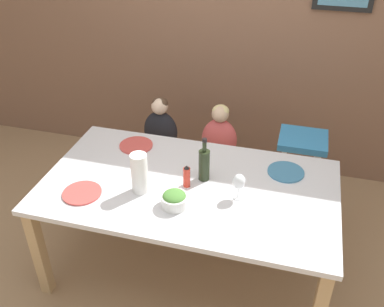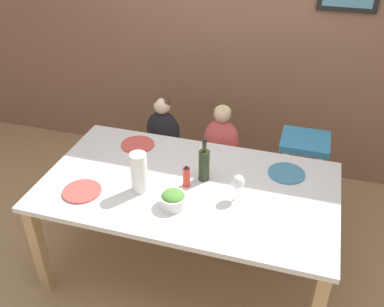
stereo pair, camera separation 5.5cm
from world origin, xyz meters
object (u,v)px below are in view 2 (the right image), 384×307
at_px(chair_right_highchair, 303,158).
at_px(salad_bowl_large, 173,199).
at_px(person_child_center, 222,135).
at_px(dinner_plate_back_right, 286,173).
at_px(person_child_left, 163,126).
at_px(dinner_plate_front_left, 82,191).
at_px(paper_towel_roll, 139,172).
at_px(wine_glass_near, 238,183).
at_px(chair_far_center, 220,166).
at_px(wine_bottle, 204,164).
at_px(chair_far_left, 164,156).
at_px(dinner_plate_back_left, 138,145).

bearing_deg(chair_right_highchair, salad_bowl_large, -125.39).
xyz_separation_m(person_child_center, dinner_plate_back_right, (0.54, -0.47, 0.07)).
bearing_deg(person_child_left, dinner_plate_front_left, -98.71).
bearing_deg(person_child_left, salad_bowl_large, -66.64).
relative_size(paper_towel_roll, wine_glass_near, 1.54).
bearing_deg(wine_glass_near, person_child_left, 133.59).
xyz_separation_m(person_child_center, wine_glass_near, (0.28, -0.80, 0.18)).
relative_size(chair_far_center, dinner_plate_front_left, 1.89).
bearing_deg(wine_bottle, chair_far_left, 127.95).
bearing_deg(dinner_plate_front_left, chair_far_left, 81.29).
bearing_deg(chair_far_left, dinner_plate_back_right, -24.47).
relative_size(chair_far_left, paper_towel_roll, 1.71).
distance_m(chair_far_center, salad_bowl_large, 1.05).
relative_size(salad_bowl_large, dinner_plate_front_left, 0.68).
distance_m(person_child_center, salad_bowl_large, 0.98).
relative_size(chair_far_center, dinner_plate_back_right, 1.89).
bearing_deg(wine_bottle, dinner_plate_back_right, 22.33).
relative_size(chair_far_center, person_child_left, 0.96).
relative_size(person_child_left, dinner_plate_front_left, 1.96).
bearing_deg(wine_glass_near, dinner_plate_back_left, 154.32).
distance_m(person_child_left, dinner_plate_back_left, 0.42).
height_order(chair_far_left, chair_right_highchair, chair_right_highchair).
bearing_deg(dinner_plate_back_left, chair_right_highchair, 19.88).
xyz_separation_m(salad_bowl_large, dinner_plate_back_right, (0.60, 0.51, -0.04)).
height_order(paper_towel_roll, wine_glass_near, paper_towel_roll).
height_order(person_child_center, dinner_plate_front_left, person_child_center).
bearing_deg(wine_glass_near, person_child_center, 109.37).
bearing_deg(dinner_plate_back_left, salad_bowl_large, -50.40).
bearing_deg(wine_glass_near, chair_far_left, 133.61).
bearing_deg(salad_bowl_large, person_child_left, 113.36).
height_order(chair_right_highchair, dinner_plate_back_right, chair_right_highchair).
xyz_separation_m(person_child_center, wine_bottle, (0.04, -0.67, 0.18)).
bearing_deg(person_child_left, person_child_center, 0.00).
bearing_deg(paper_towel_roll, chair_far_left, 101.33).
bearing_deg(chair_right_highchair, dinner_plate_back_right, -100.84).
distance_m(chair_far_center, paper_towel_roll, 1.06).
height_order(person_child_center, wine_bottle, wine_bottle).
xyz_separation_m(chair_far_center, wine_bottle, (0.04, -0.67, 0.47)).
xyz_separation_m(chair_far_left, wine_glass_near, (0.77, -0.80, 0.47)).
bearing_deg(person_child_center, chair_far_center, -90.00).
height_order(chair_far_left, person_child_center, person_child_center).
height_order(person_child_left, person_child_center, same).
relative_size(wine_glass_near, dinner_plate_front_left, 0.71).
height_order(person_child_center, salad_bowl_large, person_child_center).
bearing_deg(chair_far_left, dinner_plate_front_left, -98.71).
bearing_deg(chair_far_left, dinner_plate_back_left, -95.48).
bearing_deg(wine_glass_near, chair_far_center, 109.39).
xyz_separation_m(wine_glass_near, salad_bowl_large, (-0.35, -0.17, -0.07)).
bearing_deg(dinner_plate_back_left, wine_glass_near, -25.68).
height_order(chair_far_left, wine_bottle, wine_bottle).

